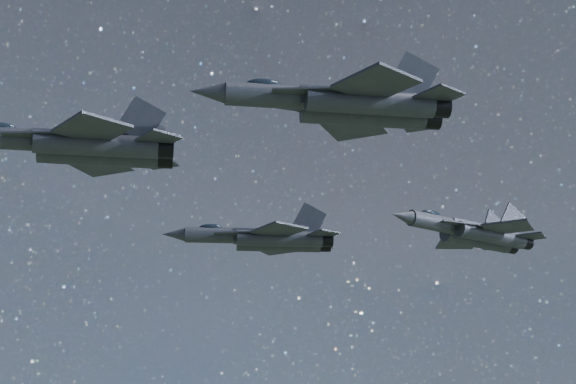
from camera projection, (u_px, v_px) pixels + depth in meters
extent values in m
cylinder|color=#2D2F38|center=(16.00, 139.00, 64.68)|extent=(8.00, 2.56, 1.66)
cube|color=#2D2F38|center=(92.00, 144.00, 65.45)|extent=(8.83, 2.60, 1.38)
cylinder|color=#2D2F38|center=(97.00, 145.00, 64.36)|extent=(9.05, 2.68, 1.66)
cylinder|color=#2D2F38|center=(98.00, 155.00, 66.35)|extent=(9.05, 2.68, 1.66)
cylinder|color=black|center=(164.00, 148.00, 65.06)|extent=(1.55, 1.68, 1.53)
cylinder|color=black|center=(164.00, 158.00, 67.05)|extent=(1.55, 1.68, 1.53)
cube|color=#2D2F38|center=(40.00, 135.00, 63.56)|extent=(5.61, 2.79, 0.13)
cube|color=#2D2F38|center=(44.00, 149.00, 66.25)|extent=(5.59, 1.58, 0.13)
cube|color=#2D2F38|center=(92.00, 129.00, 62.01)|extent=(5.60, 5.85, 0.21)
cube|color=#2D2F38|center=(97.00, 164.00, 68.78)|extent=(6.00, 6.08, 0.21)
cube|color=#2D2F38|center=(159.00, 139.00, 63.77)|extent=(3.29, 3.40, 0.16)
cube|color=#2D2F38|center=(158.00, 162.00, 68.35)|extent=(3.54, 3.59, 0.16)
cube|color=#2D2F38|center=(141.00, 120.00, 65.19)|extent=(3.65, 0.89, 3.78)
cube|color=#2D2F38|center=(141.00, 134.00, 67.68)|extent=(3.70, 0.58, 3.78)
cylinder|color=#2D2F38|center=(223.00, 235.00, 89.89)|extent=(7.78, 3.05, 1.61)
cone|color=#2D2F38|center=(174.00, 234.00, 89.55)|extent=(2.70, 1.89, 1.44)
ellipsoid|color=#19222D|center=(211.00, 228.00, 90.05)|extent=(2.61, 1.54, 0.79)
cube|color=#2D2F38|center=(275.00, 237.00, 90.24)|extent=(8.58, 3.15, 1.34)
cylinder|color=#2D2F38|center=(280.00, 239.00, 89.15)|extent=(8.79, 3.25, 1.61)
cylinder|color=#2D2F38|center=(278.00, 244.00, 91.10)|extent=(8.79, 3.25, 1.61)
cylinder|color=black|center=(326.00, 240.00, 89.47)|extent=(1.60, 1.71, 1.48)
cylinder|color=black|center=(324.00, 245.00, 91.42)|extent=(1.60, 1.71, 1.48)
cube|color=#2D2F38|center=(241.00, 233.00, 88.66)|extent=(5.38, 3.07, 0.12)
cube|color=#2D2F38|center=(241.00, 240.00, 91.29)|extent=(5.36, 1.15, 0.12)
cube|color=#2D2F38|center=(279.00, 230.00, 86.86)|extent=(5.23, 5.53, 0.21)
cube|color=#2D2F38|center=(275.00, 248.00, 93.49)|extent=(5.88, 5.90, 0.21)
cube|color=#2D2F38|center=(324.00, 234.00, 88.24)|extent=(3.07, 3.20, 0.15)
cube|color=#2D2F38|center=(319.00, 246.00, 92.73)|extent=(3.48, 3.50, 0.15)
cube|color=#2D2F38|center=(309.00, 220.00, 89.73)|extent=(3.49, 1.14, 3.66)
cube|color=#2D2F38|center=(307.00, 227.00, 92.16)|extent=(3.58, 0.64, 3.66)
cylinder|color=#2D2F38|center=(282.00, 97.00, 63.28)|extent=(8.35, 2.71, 1.73)
cone|color=#2D2F38|center=(208.00, 92.00, 62.55)|extent=(2.83, 1.86, 1.55)
ellipsoid|color=#19222D|center=(264.00, 85.00, 63.36)|extent=(2.76, 1.48, 0.85)
cube|color=#2D2F38|center=(361.00, 102.00, 64.06)|extent=(9.22, 2.76, 1.44)
cylinder|color=#2D2F38|center=(370.00, 103.00, 62.92)|extent=(9.45, 2.85, 1.73)
cylinder|color=#2D2F38|center=(363.00, 115.00, 65.00)|extent=(9.45, 2.85, 1.73)
cylinder|color=black|center=(439.00, 107.00, 63.62)|extent=(1.62, 1.76, 1.60)
cylinder|color=black|center=(430.00, 119.00, 65.70)|extent=(1.62, 1.76, 1.60)
cube|color=#2D2F38|center=(313.00, 91.00, 62.11)|extent=(5.86, 2.94, 0.13)
cube|color=#2D2F38|center=(306.00, 108.00, 64.92)|extent=(5.83, 1.62, 0.13)
cube|color=#2D2F38|center=(376.00, 84.00, 60.46)|extent=(5.83, 6.10, 0.22)
cube|color=#2D2F38|center=(353.00, 126.00, 67.54)|extent=(6.27, 6.35, 0.22)
cube|color=#2D2F38|center=(439.00, 95.00, 62.28)|extent=(3.43, 3.55, 0.17)
cube|color=#2D2F38|center=(419.00, 123.00, 67.06)|extent=(3.70, 3.75, 0.17)
cube|color=#2D2F38|center=(414.00, 77.00, 63.77)|extent=(3.81, 0.95, 3.94)
cube|color=#2D2F38|center=(403.00, 93.00, 66.37)|extent=(3.86, 0.61, 3.94)
cylinder|color=#2D2F38|center=(441.00, 224.00, 82.40)|extent=(7.41, 3.67, 1.54)
cone|color=#2D2F38|center=(402.00, 216.00, 79.96)|extent=(2.67, 2.03, 1.38)
ellipsoid|color=#19222D|center=(431.00, 214.00, 82.02)|extent=(2.55, 1.70, 0.76)
cube|color=#2D2F38|center=(480.00, 232.00, 85.03)|extent=(8.14, 3.85, 1.28)
cylinder|color=#2D2F38|center=(491.00, 235.00, 84.31)|extent=(8.35, 3.97, 1.54)
cylinder|color=#2D2F38|center=(476.00, 240.00, 85.88)|extent=(8.35, 3.97, 1.54)
cylinder|color=black|center=(524.00, 242.00, 86.65)|extent=(1.65, 1.74, 1.42)
cylinder|color=black|center=(509.00, 246.00, 88.22)|extent=(1.65, 1.74, 1.42)
cube|color=#2D2F38|center=(465.00, 225.00, 82.22)|extent=(5.21, 1.67, 0.12)
cube|color=#2D2F38|center=(445.00, 231.00, 84.34)|extent=(5.01, 3.41, 0.12)
cube|color=#2D2F38|center=(508.00, 227.00, 82.39)|extent=(5.65, 5.59, 0.20)
cube|color=#2D2F38|center=(458.00, 243.00, 87.72)|extent=(4.68, 5.03, 0.20)
cube|color=#2D2F38|center=(531.00, 237.00, 85.49)|extent=(3.35, 3.33, 0.15)
cube|color=#2D2F38|center=(497.00, 247.00, 89.10)|extent=(2.74, 2.89, 0.15)
cube|color=#2D2F38|center=(513.00, 220.00, 86.18)|extent=(3.38, 0.92, 3.51)
cube|color=#2D2F38|center=(494.00, 226.00, 88.14)|extent=(3.23, 1.45, 3.51)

